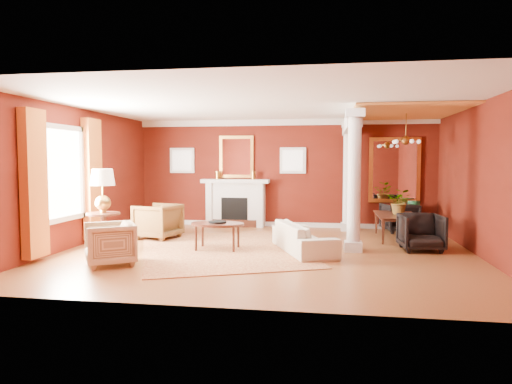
% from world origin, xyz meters
% --- Properties ---
extents(ground, '(8.00, 8.00, 0.00)m').
position_xyz_m(ground, '(0.00, 0.00, 0.00)').
color(ground, brown).
rests_on(ground, ground).
extents(room_shell, '(8.04, 7.04, 2.92)m').
position_xyz_m(room_shell, '(0.00, 0.00, 2.02)').
color(room_shell, '#54140B').
rests_on(room_shell, ground).
extents(fireplace, '(1.85, 0.42, 1.29)m').
position_xyz_m(fireplace, '(-1.30, 3.32, 0.65)').
color(fireplace, silver).
rests_on(fireplace, ground).
extents(overmantel_mirror, '(0.95, 0.07, 1.15)m').
position_xyz_m(overmantel_mirror, '(-1.30, 3.45, 1.90)').
color(overmantel_mirror, gold).
rests_on(overmantel_mirror, fireplace).
extents(flank_window_left, '(0.70, 0.07, 0.70)m').
position_xyz_m(flank_window_left, '(-2.85, 3.46, 1.80)').
color(flank_window_left, silver).
rests_on(flank_window_left, room_shell).
extents(flank_window_right, '(0.70, 0.07, 0.70)m').
position_xyz_m(flank_window_right, '(0.25, 3.46, 1.80)').
color(flank_window_right, silver).
rests_on(flank_window_right, room_shell).
extents(left_window, '(0.21, 2.55, 2.60)m').
position_xyz_m(left_window, '(-3.89, -0.60, 1.42)').
color(left_window, white).
rests_on(left_window, room_shell).
extents(column_front, '(0.36, 0.36, 2.80)m').
position_xyz_m(column_front, '(1.70, 0.30, 1.43)').
color(column_front, silver).
rests_on(column_front, ground).
extents(column_back, '(0.36, 0.36, 2.80)m').
position_xyz_m(column_back, '(1.70, 3.00, 1.43)').
color(column_back, silver).
rests_on(column_back, ground).
extents(header_beam, '(0.30, 3.20, 0.32)m').
position_xyz_m(header_beam, '(1.70, 1.90, 2.62)').
color(header_beam, silver).
rests_on(header_beam, column_front).
extents(amber_ceiling, '(2.30, 3.40, 0.04)m').
position_xyz_m(amber_ceiling, '(2.85, 1.75, 2.87)').
color(amber_ceiling, '#E49543').
rests_on(amber_ceiling, room_shell).
extents(dining_mirror, '(1.30, 0.07, 1.70)m').
position_xyz_m(dining_mirror, '(2.90, 3.45, 1.55)').
color(dining_mirror, gold).
rests_on(dining_mirror, room_shell).
extents(chandelier, '(0.60, 0.62, 0.75)m').
position_xyz_m(chandelier, '(2.90, 1.80, 2.25)').
color(chandelier, '#AF8537').
rests_on(chandelier, room_shell).
extents(crown_trim, '(8.00, 0.08, 0.16)m').
position_xyz_m(crown_trim, '(0.00, 3.46, 2.82)').
color(crown_trim, silver).
rests_on(crown_trim, room_shell).
extents(base_trim, '(8.00, 0.08, 0.12)m').
position_xyz_m(base_trim, '(0.00, 3.46, 0.06)').
color(base_trim, silver).
rests_on(base_trim, ground).
extents(rug, '(4.40, 4.95, 0.02)m').
position_xyz_m(rug, '(-0.92, 0.03, 0.01)').
color(rug, maroon).
rests_on(rug, ground).
extents(sofa, '(1.26, 2.03, 0.77)m').
position_xyz_m(sofa, '(0.73, 0.11, 0.38)').
color(sofa, beige).
rests_on(sofa, ground).
extents(armchair_leopard, '(1.01, 1.05, 0.89)m').
position_xyz_m(armchair_leopard, '(-2.67, 1.08, 0.45)').
color(armchair_leopard, black).
rests_on(armchair_leopard, ground).
extents(armchair_stripe, '(1.05, 1.06, 0.81)m').
position_xyz_m(armchair_stripe, '(-2.51, -1.56, 0.41)').
color(armchair_stripe, tan).
rests_on(armchair_stripe, ground).
extents(coffee_table, '(1.09, 1.09, 0.55)m').
position_xyz_m(coffee_table, '(-1.00, 0.03, 0.50)').
color(coffee_table, black).
rests_on(coffee_table, ground).
extents(coffee_book, '(0.17, 0.04, 0.23)m').
position_xyz_m(coffee_book, '(-1.06, 0.04, 0.66)').
color(coffee_book, black).
rests_on(coffee_book, coffee_table).
extents(side_table, '(0.65, 0.65, 1.64)m').
position_xyz_m(side_table, '(-3.23, -0.39, 1.12)').
color(side_table, black).
rests_on(side_table, ground).
extents(dining_table, '(0.58, 1.62, 0.90)m').
position_xyz_m(dining_table, '(2.78, 1.91, 0.45)').
color(dining_table, black).
rests_on(dining_table, ground).
extents(dining_chair_near, '(0.85, 0.81, 0.81)m').
position_xyz_m(dining_chair_near, '(3.04, 0.58, 0.41)').
color(dining_chair_near, black).
rests_on(dining_chair_near, ground).
extents(dining_chair_far, '(0.93, 0.89, 0.80)m').
position_xyz_m(dining_chair_far, '(2.98, 3.00, 0.40)').
color(dining_chair_far, black).
rests_on(dining_chair_far, ground).
extents(green_urn, '(0.34, 0.34, 0.81)m').
position_xyz_m(green_urn, '(3.32, 3.00, 0.32)').
color(green_urn, '#164526').
rests_on(green_urn, ground).
extents(potted_plant, '(0.70, 0.73, 0.46)m').
position_xyz_m(potted_plant, '(2.82, 1.91, 1.13)').
color(potted_plant, '#26591E').
rests_on(potted_plant, dining_table).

